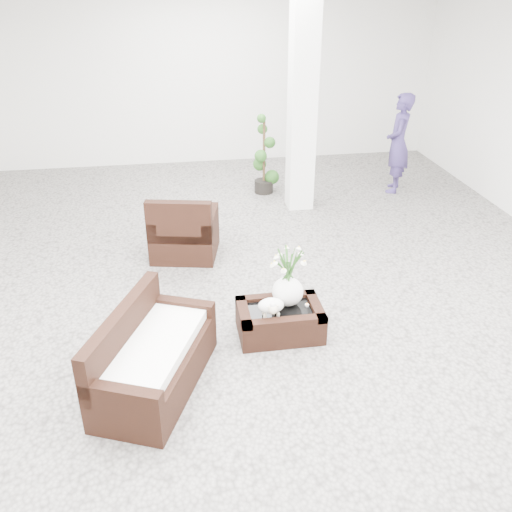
{
  "coord_description": "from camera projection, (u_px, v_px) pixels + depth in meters",
  "views": [
    {
      "loc": [
        -0.91,
        -5.72,
        3.57
      ],
      "look_at": [
        0.0,
        -0.1,
        0.62
      ],
      "focal_mm": 39.05,
      "sensor_mm": 36.0,
      "label": 1
    }
  ],
  "objects": [
    {
      "name": "shopper",
      "position": [
        398.0,
        143.0,
        9.66
      ],
      "size": [
        0.64,
        0.74,
        1.72
      ],
      "primitive_type": "imported",
      "rotation": [
        0.0,
        0.0,
        -2.0
      ],
      "color": "#392B61",
      "rests_on": "ground"
    },
    {
      "name": "topiary",
      "position": [
        264.0,
        155.0,
        9.65
      ],
      "size": [
        0.37,
        0.37,
        1.38
      ],
      "primitive_type": null,
      "color": "#214A18",
      "rests_on": "ground"
    },
    {
      "name": "coffee_table",
      "position": [
        280.0,
        322.0,
        6.04
      ],
      "size": [
        0.9,
        0.6,
        0.31
      ],
      "primitive_type": "cube",
      "color": "black",
      "rests_on": "ground"
    },
    {
      "name": "armchair",
      "position": [
        184.0,
        224.0,
        7.61
      ],
      "size": [
        1.01,
        0.99,
        0.92
      ],
      "primitive_type": "cube",
      "rotation": [
        0.0,
        0.0,
        2.93
      ],
      "color": "black",
      "rests_on": "ground"
    },
    {
      "name": "sheep_figurine",
      "position": [
        271.0,
        307.0,
        5.82
      ],
      "size": [
        0.28,
        0.23,
        0.21
      ],
      "primitive_type": "ellipsoid",
      "color": "white",
      "rests_on": "coffee_table"
    },
    {
      "name": "column",
      "position": [
        302.0,
        100.0,
        8.6
      ],
      "size": [
        0.4,
        0.4,
        3.5
      ],
      "primitive_type": "cube",
      "color": "white",
      "rests_on": "ground"
    },
    {
      "name": "ground",
      "position": [
        255.0,
        297.0,
        6.78
      ],
      "size": [
        11.0,
        11.0,
        0.0
      ],
      "primitive_type": "plane",
      "color": "gray",
      "rests_on": "ground"
    },
    {
      "name": "loveseat",
      "position": [
        154.0,
        351.0,
        5.18
      ],
      "size": [
        1.25,
        1.67,
        0.8
      ],
      "primitive_type": "cube",
      "rotation": [
        0.0,
        0.0,
        1.17
      ],
      "color": "black",
      "rests_on": "ground"
    },
    {
      "name": "planter_narcissus",
      "position": [
        288.0,
        272.0,
        5.89
      ],
      "size": [
        0.44,
        0.44,
        0.8
      ],
      "primitive_type": null,
      "color": "white",
      "rests_on": "coffee_table"
    },
    {
      "name": "tealight",
      "position": [
        307.0,
        305.0,
        6.02
      ],
      "size": [
        0.04,
        0.04,
        0.03
      ],
      "primitive_type": "cylinder",
      "color": "white",
      "rests_on": "coffee_table"
    }
  ]
}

